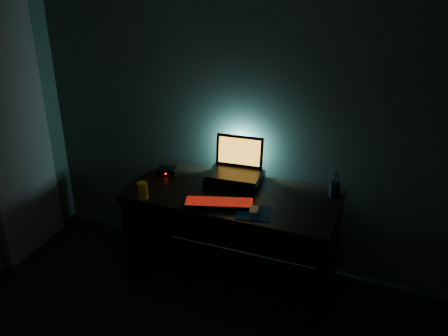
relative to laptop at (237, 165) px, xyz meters
name	(u,v)px	position (x,y,z in m)	size (l,w,h in m)	color
room	(92,263)	(0.05, -1.83, 0.38)	(3.50, 4.00, 2.50)	black
desk	(235,220)	(0.05, -0.16, -0.38)	(1.50, 0.70, 0.75)	black
curtain	(13,119)	(-1.66, -0.41, 0.28)	(0.06, 0.65, 2.30)	beige
riser	(235,178)	(0.00, -0.05, -0.09)	(0.40, 0.30, 0.06)	black
laptop	(237,165)	(0.00, 0.00, 0.00)	(0.40, 0.31, 0.26)	black
keyboard	(219,203)	(0.02, -0.41, -0.11)	(0.50, 0.29, 0.03)	black
mousepad	(254,213)	(0.28, -0.43, -0.12)	(0.22, 0.20, 0.00)	navy
mouse	(254,211)	(0.28, -0.43, -0.10)	(0.06, 0.09, 0.03)	gray
pen_cup	(335,189)	(0.73, 0.01, -0.07)	(0.07, 0.07, 0.10)	black
juice_glass	(143,190)	(-0.51, -0.51, -0.06)	(0.07, 0.07, 0.12)	yellow
router	(167,171)	(-0.53, -0.10, -0.10)	(0.17, 0.15, 0.05)	black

